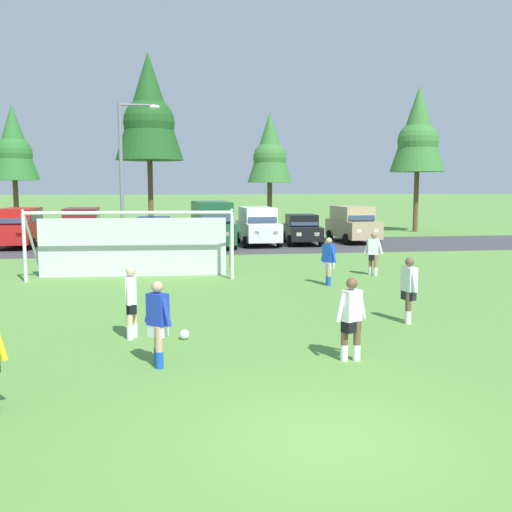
{
  "coord_description": "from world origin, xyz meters",
  "views": [
    {
      "loc": [
        -2.06,
        -7.23,
        3.41
      ],
      "look_at": [
        0.18,
        7.7,
        1.56
      ],
      "focal_mm": 40.7,
      "sensor_mm": 36.0,
      "label": 1
    }
  ],
  "objects_px": {
    "parked_car_slot_center_right": "(212,223)",
    "parked_car_slot_far_right": "(302,229)",
    "player_midfield_center": "(373,254)",
    "player_trailing_back": "(158,324)",
    "player_defender_far": "(351,320)",
    "street_lamp": "(125,178)",
    "soccer_ball": "(185,335)",
    "player_winger_right": "(409,290)",
    "parked_car_slot_center_left": "(82,227)",
    "parked_car_slot_end": "(353,224)",
    "player_striker_near": "(329,261)",
    "player_winger_left": "(131,302)",
    "parked_car_slot_center": "(153,233)",
    "parked_car_slot_right": "(258,226)",
    "parked_car_slot_left": "(20,227)",
    "soccer_goal": "(132,243)"
  },
  "relations": [
    {
      "from": "soccer_ball",
      "to": "player_striker_near",
      "type": "xyz_separation_m",
      "value": [
        5.1,
        6.42,
        0.71
      ]
    },
    {
      "from": "parked_car_slot_center",
      "to": "soccer_ball",
      "type": "bearing_deg",
      "value": -86.57
    },
    {
      "from": "player_trailing_back",
      "to": "player_midfield_center",
      "type": "bearing_deg",
      "value": 52.03
    },
    {
      "from": "soccer_ball",
      "to": "parked_car_slot_end",
      "type": "height_order",
      "value": "parked_car_slot_end"
    },
    {
      "from": "soccer_goal",
      "to": "player_midfield_center",
      "type": "relative_size",
      "value": 4.58
    },
    {
      "from": "player_winger_right",
      "to": "player_winger_left",
      "type": "bearing_deg",
      "value": -175.65
    },
    {
      "from": "parked_car_slot_left",
      "to": "parked_car_slot_far_right",
      "type": "height_order",
      "value": "parked_car_slot_left"
    },
    {
      "from": "parked_car_slot_center_left",
      "to": "parked_car_slot_end",
      "type": "relative_size",
      "value": 0.99
    },
    {
      "from": "parked_car_slot_center_right",
      "to": "parked_car_slot_left",
      "type": "bearing_deg",
      "value": 171.1
    },
    {
      "from": "parked_car_slot_center_right",
      "to": "parked_car_slot_far_right",
      "type": "height_order",
      "value": "parked_car_slot_center_right"
    },
    {
      "from": "player_striker_near",
      "to": "soccer_ball",
      "type": "bearing_deg",
      "value": -128.42
    },
    {
      "from": "soccer_ball",
      "to": "player_midfield_center",
      "type": "xyz_separation_m",
      "value": [
        7.36,
        8.25,
        0.71
      ]
    },
    {
      "from": "player_trailing_back",
      "to": "parked_car_slot_end",
      "type": "xyz_separation_m",
      "value": [
        11.19,
        22.82,
        0.29
      ]
    },
    {
      "from": "soccer_ball",
      "to": "player_winger_right",
      "type": "distance_m",
      "value": 5.66
    },
    {
      "from": "parked_car_slot_far_right",
      "to": "street_lamp",
      "type": "xyz_separation_m",
      "value": [
        -9.65,
        -4.92,
        2.87
      ]
    },
    {
      "from": "player_midfield_center",
      "to": "parked_car_slot_center_right",
      "type": "distance_m",
      "value": 12.25
    },
    {
      "from": "parked_car_slot_center_left",
      "to": "parked_car_slot_center",
      "type": "relative_size",
      "value": 1.09
    },
    {
      "from": "player_striker_near",
      "to": "parked_car_slot_right",
      "type": "xyz_separation_m",
      "value": [
        -0.34,
        13.76,
        0.29
      ]
    },
    {
      "from": "player_striker_near",
      "to": "player_winger_right",
      "type": "xyz_separation_m",
      "value": [
        0.47,
        -5.65,
        0.0
      ]
    },
    {
      "from": "parked_car_slot_left",
      "to": "street_lamp",
      "type": "xyz_separation_m",
      "value": [
        6.16,
        -5.55,
        2.63
      ]
    },
    {
      "from": "player_winger_left",
      "to": "parked_car_slot_end",
      "type": "height_order",
      "value": "parked_car_slot_end"
    },
    {
      "from": "soccer_ball",
      "to": "player_winger_right",
      "type": "bearing_deg",
      "value": 7.89
    },
    {
      "from": "parked_car_slot_left",
      "to": "parked_car_slot_right",
      "type": "height_order",
      "value": "same"
    },
    {
      "from": "player_midfield_center",
      "to": "parked_car_slot_center_left",
      "type": "relative_size",
      "value": 0.35
    },
    {
      "from": "soccer_goal",
      "to": "player_striker_near",
      "type": "bearing_deg",
      "value": -22.13
    },
    {
      "from": "player_midfield_center",
      "to": "player_trailing_back",
      "type": "relative_size",
      "value": 1.0
    },
    {
      "from": "parked_car_slot_center_left",
      "to": "player_winger_left",
      "type": "bearing_deg",
      "value": -79.01
    },
    {
      "from": "player_winger_right",
      "to": "street_lamp",
      "type": "distance_m",
      "value": 16.82
    },
    {
      "from": "player_winger_right",
      "to": "player_striker_near",
      "type": "bearing_deg",
      "value": 94.73
    },
    {
      "from": "player_defender_far",
      "to": "parked_car_slot_center_left",
      "type": "bearing_deg",
      "value": 110.1
    },
    {
      "from": "player_winger_right",
      "to": "parked_car_slot_center",
      "type": "xyz_separation_m",
      "value": [
        -6.69,
        18.08,
        0.05
      ]
    },
    {
      "from": "parked_car_slot_end",
      "to": "player_winger_left",
      "type": "bearing_deg",
      "value": -119.71
    },
    {
      "from": "soccer_ball",
      "to": "street_lamp",
      "type": "bearing_deg",
      "value": 98.44
    },
    {
      "from": "player_winger_right",
      "to": "parked_car_slot_right",
      "type": "xyz_separation_m",
      "value": [
        -0.81,
        19.41,
        0.29
      ]
    },
    {
      "from": "player_winger_right",
      "to": "parked_car_slot_center",
      "type": "height_order",
      "value": "parked_car_slot_center"
    },
    {
      "from": "soccer_goal",
      "to": "parked_car_slot_end",
      "type": "xyz_separation_m",
      "value": [
        12.3,
        11.79,
        -0.18
      ]
    },
    {
      "from": "soccer_ball",
      "to": "player_defender_far",
      "type": "distance_m",
      "value": 3.85
    },
    {
      "from": "player_winger_right",
      "to": "player_defender_far",
      "type": "bearing_deg",
      "value": -130.13
    },
    {
      "from": "parked_car_slot_center_left",
      "to": "parked_car_slot_right",
      "type": "distance_m",
      "value": 9.82
    },
    {
      "from": "player_defender_far",
      "to": "street_lamp",
      "type": "bearing_deg",
      "value": 107.33
    },
    {
      "from": "parked_car_slot_right",
      "to": "street_lamp",
      "type": "distance_m",
      "value": 8.93
    },
    {
      "from": "parked_car_slot_right",
      "to": "street_lamp",
      "type": "bearing_deg",
      "value": -145.58
    },
    {
      "from": "soccer_goal",
      "to": "player_striker_near",
      "type": "xyz_separation_m",
      "value": [
        6.74,
        -2.74,
        -0.47
      ]
    },
    {
      "from": "player_trailing_back",
      "to": "street_lamp",
      "type": "height_order",
      "value": "street_lamp"
    },
    {
      "from": "player_winger_left",
      "to": "parked_car_slot_center_right",
      "type": "relative_size",
      "value": 0.33
    },
    {
      "from": "parked_car_slot_left",
      "to": "parked_car_slot_right",
      "type": "xyz_separation_m",
      "value": [
        13.19,
        -0.73,
        0.0
      ]
    },
    {
      "from": "player_winger_right",
      "to": "parked_car_slot_end",
      "type": "height_order",
      "value": "parked_car_slot_end"
    },
    {
      "from": "player_defender_far",
      "to": "parked_car_slot_center_right",
      "type": "distance_m",
      "value": 21.38
    },
    {
      "from": "parked_car_slot_left",
      "to": "parked_car_slot_center",
      "type": "relative_size",
      "value": 1.08
    },
    {
      "from": "player_winger_right",
      "to": "parked_car_slot_far_right",
      "type": "relative_size",
      "value": 0.38
    }
  ]
}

